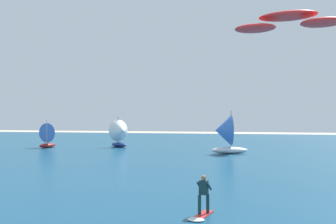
% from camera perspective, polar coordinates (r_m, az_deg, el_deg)
% --- Properties ---
extents(ocean, '(160.00, 90.00, 0.10)m').
position_cam_1_polar(ocean, '(50.41, 6.54, -5.50)').
color(ocean, navy).
rests_on(ocean, ground).
extents(kitesurfer, '(0.99, 2.03, 1.67)m').
position_cam_1_polar(kitesurfer, '(16.40, 5.11, -13.14)').
color(kitesurfer, red).
rests_on(kitesurfer, ocean).
extents(kite, '(5.37, 2.61, 0.78)m').
position_cam_1_polar(kite, '(19.78, 17.42, 12.73)').
color(kite, red).
extents(sailboat_mid_right, '(4.31, 3.75, 4.87)m').
position_cam_1_polar(sailboat_mid_right, '(43.48, 8.40, -3.24)').
color(sailboat_mid_right, white).
rests_on(sailboat_mid_right, ocean).
extents(sailboat_leading, '(2.81, 3.25, 3.71)m').
position_cam_1_polar(sailboat_leading, '(54.46, -17.21, -3.27)').
color(sailboat_leading, maroon).
rests_on(sailboat_leading, ocean).
extents(sailboat_trailing, '(3.74, 3.66, 4.20)m').
position_cam_1_polar(sailboat_trailing, '(52.62, -7.06, -3.14)').
color(sailboat_trailing, navy).
rests_on(sailboat_trailing, ocean).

